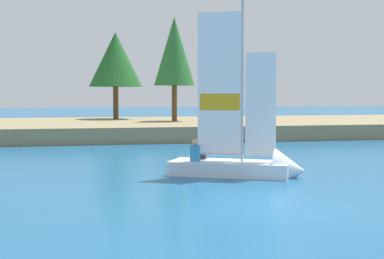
% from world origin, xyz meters
% --- Properties ---
extents(ground_plane, '(200.00, 200.00, 0.00)m').
position_xyz_m(ground_plane, '(0.00, 0.00, 0.00)').
color(ground_plane, '#195684').
extents(shore_bank, '(80.00, 13.88, 0.84)m').
position_xyz_m(shore_bank, '(0.00, 24.30, 0.42)').
color(shore_bank, '#897A56').
rests_on(shore_bank, ground).
extents(shoreline_tree_centre, '(3.58, 3.58, 5.82)m').
position_xyz_m(shoreline_tree_centre, '(-0.72, 28.03, 4.82)').
color(shoreline_tree_centre, brown).
rests_on(shoreline_tree_centre, shore_bank).
extents(shoreline_tree_midright, '(2.52, 2.52, 6.46)m').
position_xyz_m(shoreline_tree_midright, '(2.54, 24.11, 5.15)').
color(shoreline_tree_midright, brown).
rests_on(shoreline_tree_midright, shore_bank).
extents(sailboat, '(4.35, 3.25, 6.20)m').
position_xyz_m(sailboat, '(1.16, 4.96, 0.41)').
color(sailboat, silver).
rests_on(sailboat, ground).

